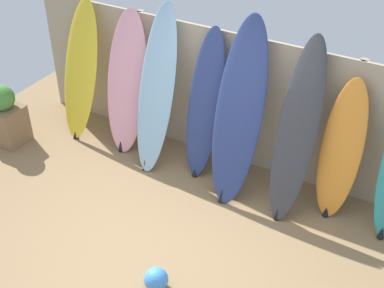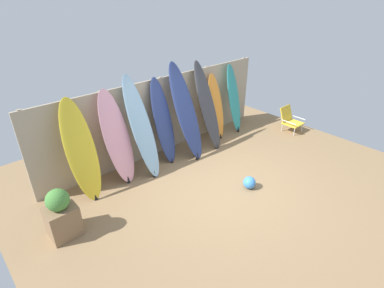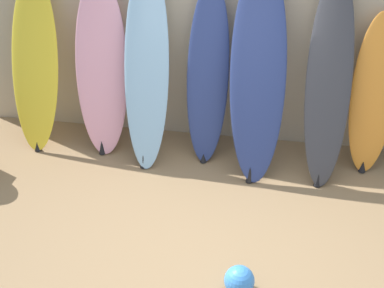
{
  "view_description": "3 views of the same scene",
  "coord_description": "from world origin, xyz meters",
  "px_view_note": "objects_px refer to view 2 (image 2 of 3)",
  "views": [
    {
      "loc": [
        2.36,
        -3.39,
        4.34
      ],
      "look_at": [
        0.02,
        0.8,
        0.96
      ],
      "focal_mm": 50.0,
      "sensor_mm": 36.0,
      "label": 1
    },
    {
      "loc": [
        -3.85,
        -3.26,
        3.63
      ],
      "look_at": [
        -0.34,
        0.61,
        0.82
      ],
      "focal_mm": 28.0,
      "sensor_mm": 36.0,
      "label": 2
    },
    {
      "loc": [
        0.38,
        -3.46,
        3.41
      ],
      "look_at": [
        -0.25,
        0.44,
        0.85
      ],
      "focal_mm": 50.0,
      "sensor_mm": 36.0,
      "label": 3
    }
  ],
  "objects_px": {
    "surfboard_navy_3": "(163,122)",
    "surfboard_charcoal_5": "(207,106)",
    "surfboard_pink_1": "(117,138)",
    "surfboard_orange_6": "(216,107)",
    "beach_ball": "(249,183)",
    "surfboard_skyblue_2": "(142,128)",
    "beach_chair": "(290,119)",
    "planter_box": "(61,215)",
    "surfboard_navy_4": "(186,112)",
    "surfboard_teal_7": "(234,99)",
    "surfboard_yellow_0": "(81,151)"
  },
  "relations": [
    {
      "from": "beach_ball",
      "to": "surfboard_charcoal_5",
      "type": "bearing_deg",
      "value": 70.2
    },
    {
      "from": "surfboard_skyblue_2",
      "to": "surfboard_navy_3",
      "type": "height_order",
      "value": "surfboard_skyblue_2"
    },
    {
      "from": "surfboard_pink_1",
      "to": "surfboard_skyblue_2",
      "type": "xyz_separation_m",
      "value": [
        0.52,
        -0.09,
        0.08
      ]
    },
    {
      "from": "surfboard_orange_6",
      "to": "beach_chair",
      "type": "xyz_separation_m",
      "value": [
        1.79,
        -1.12,
        -0.5
      ]
    },
    {
      "from": "surfboard_navy_4",
      "to": "surfboard_orange_6",
      "type": "height_order",
      "value": "surfboard_navy_4"
    },
    {
      "from": "surfboard_skyblue_2",
      "to": "surfboard_navy_4",
      "type": "bearing_deg",
      "value": -2.07
    },
    {
      "from": "surfboard_pink_1",
      "to": "beach_ball",
      "type": "distance_m",
      "value": 2.77
    },
    {
      "from": "surfboard_orange_6",
      "to": "surfboard_navy_4",
      "type": "bearing_deg",
      "value": -170.95
    },
    {
      "from": "surfboard_navy_3",
      "to": "surfboard_pink_1",
      "type": "bearing_deg",
      "value": -178.91
    },
    {
      "from": "planter_box",
      "to": "surfboard_navy_3",
      "type": "bearing_deg",
      "value": 17.14
    },
    {
      "from": "surfboard_skyblue_2",
      "to": "surfboard_navy_3",
      "type": "xyz_separation_m",
      "value": [
        0.63,
        0.11,
        -0.08
      ]
    },
    {
      "from": "surfboard_teal_7",
      "to": "beach_chair",
      "type": "distance_m",
      "value": 1.67
    },
    {
      "from": "surfboard_yellow_0",
      "to": "planter_box",
      "type": "relative_size",
      "value": 2.16
    },
    {
      "from": "surfboard_navy_4",
      "to": "surfboard_orange_6",
      "type": "xyz_separation_m",
      "value": [
        1.19,
        0.19,
        -0.24
      ]
    },
    {
      "from": "planter_box",
      "to": "beach_ball",
      "type": "relative_size",
      "value": 3.53
    },
    {
      "from": "surfboard_skyblue_2",
      "to": "surfboard_teal_7",
      "type": "bearing_deg",
      "value": 2.25
    },
    {
      "from": "surfboard_pink_1",
      "to": "surfboard_charcoal_5",
      "type": "height_order",
      "value": "surfboard_charcoal_5"
    },
    {
      "from": "surfboard_charcoal_5",
      "to": "beach_ball",
      "type": "distance_m",
      "value": 2.22
    },
    {
      "from": "surfboard_teal_7",
      "to": "surfboard_skyblue_2",
      "type": "bearing_deg",
      "value": -177.75
    },
    {
      "from": "surfboard_pink_1",
      "to": "surfboard_teal_7",
      "type": "xyz_separation_m",
      "value": [
        3.53,
        0.03,
        -0.05
      ]
    },
    {
      "from": "planter_box",
      "to": "surfboard_charcoal_5",
      "type": "bearing_deg",
      "value": 10.08
    },
    {
      "from": "surfboard_yellow_0",
      "to": "planter_box",
      "type": "bearing_deg",
      "value": -134.72
    },
    {
      "from": "surfboard_yellow_0",
      "to": "beach_ball",
      "type": "bearing_deg",
      "value": -39.05
    },
    {
      "from": "surfboard_skyblue_2",
      "to": "surfboard_charcoal_5",
      "type": "distance_m",
      "value": 1.87
    },
    {
      "from": "surfboard_orange_6",
      "to": "surfboard_yellow_0",
      "type": "bearing_deg",
      "value": -178.64
    },
    {
      "from": "surfboard_pink_1",
      "to": "surfboard_skyblue_2",
      "type": "distance_m",
      "value": 0.54
    },
    {
      "from": "surfboard_skyblue_2",
      "to": "beach_chair",
      "type": "xyz_separation_m",
      "value": [
        4.15,
        -0.97,
        -0.69
      ]
    },
    {
      "from": "surfboard_pink_1",
      "to": "surfboard_orange_6",
      "type": "xyz_separation_m",
      "value": [
        2.88,
        0.06,
        -0.11
      ]
    },
    {
      "from": "surfboard_skyblue_2",
      "to": "surfboard_teal_7",
      "type": "xyz_separation_m",
      "value": [
        3.01,
        0.12,
        -0.13
      ]
    },
    {
      "from": "surfboard_navy_3",
      "to": "surfboard_navy_4",
      "type": "relative_size",
      "value": 0.88
    },
    {
      "from": "surfboard_navy_3",
      "to": "surfboard_yellow_0",
      "type": "bearing_deg",
      "value": -178.48
    },
    {
      "from": "surfboard_charcoal_5",
      "to": "planter_box",
      "type": "xyz_separation_m",
      "value": [
        -3.91,
        -0.69,
        -0.62
      ]
    },
    {
      "from": "beach_ball",
      "to": "surfboard_orange_6",
      "type": "bearing_deg",
      "value": 60.52
    },
    {
      "from": "surfboard_pink_1",
      "to": "planter_box",
      "type": "distance_m",
      "value": 1.8
    },
    {
      "from": "surfboard_orange_6",
      "to": "beach_ball",
      "type": "distance_m",
      "value": 2.49
    },
    {
      "from": "beach_ball",
      "to": "surfboard_teal_7",
      "type": "bearing_deg",
      "value": 48.23
    },
    {
      "from": "surfboard_charcoal_5",
      "to": "beach_ball",
      "type": "relative_size",
      "value": 8.26
    },
    {
      "from": "surfboard_navy_3",
      "to": "surfboard_orange_6",
      "type": "distance_m",
      "value": 1.73
    },
    {
      "from": "surfboard_yellow_0",
      "to": "surfboard_charcoal_5",
      "type": "relative_size",
      "value": 0.92
    },
    {
      "from": "surfboard_pink_1",
      "to": "surfboard_teal_7",
      "type": "distance_m",
      "value": 3.53
    },
    {
      "from": "beach_chair",
      "to": "planter_box",
      "type": "relative_size",
      "value": 0.74
    },
    {
      "from": "surfboard_navy_4",
      "to": "surfboard_skyblue_2",
      "type": "bearing_deg",
      "value": 177.93
    },
    {
      "from": "surfboard_pink_1",
      "to": "planter_box",
      "type": "xyz_separation_m",
      "value": [
        -1.52,
        -0.8,
        -0.53
      ]
    },
    {
      "from": "surfboard_skyblue_2",
      "to": "surfboard_orange_6",
      "type": "xyz_separation_m",
      "value": [
        2.36,
        0.15,
        -0.2
      ]
    },
    {
      "from": "surfboard_navy_3",
      "to": "surfboard_charcoal_5",
      "type": "relative_size",
      "value": 0.92
    },
    {
      "from": "surfboard_navy_3",
      "to": "beach_ball",
      "type": "distance_m",
      "value": 2.27
    },
    {
      "from": "surfboard_charcoal_5",
      "to": "beach_chair",
      "type": "bearing_deg",
      "value": -22.74
    },
    {
      "from": "surfboard_yellow_0",
      "to": "surfboard_charcoal_5",
      "type": "bearing_deg",
      "value": -1.45
    },
    {
      "from": "surfboard_teal_7",
      "to": "beach_ball",
      "type": "relative_size",
      "value": 7.23
    },
    {
      "from": "surfboard_pink_1",
      "to": "planter_box",
      "type": "bearing_deg",
      "value": -152.11
    }
  ]
}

